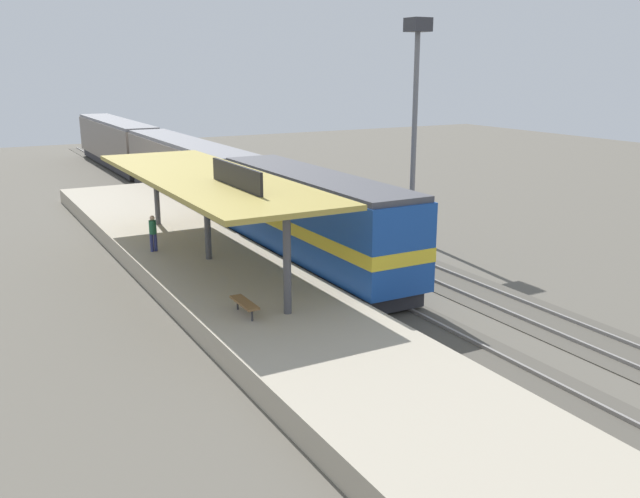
{
  "coord_description": "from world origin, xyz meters",
  "views": [
    {
      "loc": [
        -14.57,
        -28.36,
        9.32
      ],
      "look_at": [
        -1.38,
        -4.53,
        2.0
      ],
      "focal_mm": 38.42,
      "sensor_mm": 36.0,
      "label": 1
    }
  ],
  "objects_px": {
    "light_mast": "(416,84)",
    "person_waiting": "(153,231)",
    "locomotive": "(313,221)",
    "platform_bench": "(244,303)",
    "passenger_carriage_front": "(187,172)",
    "passenger_carriage_rear": "(117,143)"
  },
  "relations": [
    {
      "from": "passenger_carriage_front",
      "to": "light_mast",
      "type": "bearing_deg",
      "value": -62.63
    },
    {
      "from": "passenger_carriage_rear",
      "to": "person_waiting",
      "type": "distance_m",
      "value": 35.58
    },
    {
      "from": "light_mast",
      "to": "person_waiting",
      "type": "xyz_separation_m",
      "value": [
        -14.2,
        0.87,
        -6.54
      ]
    },
    {
      "from": "platform_bench",
      "to": "person_waiting",
      "type": "bearing_deg",
      "value": 92.29
    },
    {
      "from": "platform_bench",
      "to": "passenger_carriage_front",
      "type": "distance_m",
      "value": 24.88
    },
    {
      "from": "locomotive",
      "to": "person_waiting",
      "type": "relative_size",
      "value": 8.44
    },
    {
      "from": "platform_bench",
      "to": "light_mast",
      "type": "relative_size",
      "value": 0.15
    },
    {
      "from": "passenger_carriage_rear",
      "to": "person_waiting",
      "type": "xyz_separation_m",
      "value": [
        -6.4,
        -35.0,
        -0.46
      ]
    },
    {
      "from": "locomotive",
      "to": "passenger_carriage_rear",
      "type": "xyz_separation_m",
      "value": [
        0.0,
        38.8,
        -0.1
      ]
    },
    {
      "from": "platform_bench",
      "to": "locomotive",
      "type": "xyz_separation_m",
      "value": [
        6.0,
        6.12,
        1.07
      ]
    },
    {
      "from": "passenger_carriage_rear",
      "to": "person_waiting",
      "type": "relative_size",
      "value": 11.7
    },
    {
      "from": "platform_bench",
      "to": "passenger_carriage_front",
      "type": "relative_size",
      "value": 0.08
    },
    {
      "from": "passenger_carriage_front",
      "to": "passenger_carriage_rear",
      "type": "relative_size",
      "value": 1.0
    },
    {
      "from": "passenger_carriage_front",
      "to": "light_mast",
      "type": "height_order",
      "value": "light_mast"
    },
    {
      "from": "locomotive",
      "to": "light_mast",
      "type": "relative_size",
      "value": 1.23
    },
    {
      "from": "passenger_carriage_front",
      "to": "passenger_carriage_rear",
      "type": "bearing_deg",
      "value": 90.0
    },
    {
      "from": "light_mast",
      "to": "platform_bench",
      "type": "bearing_deg",
      "value": -146.72
    },
    {
      "from": "platform_bench",
      "to": "locomotive",
      "type": "height_order",
      "value": "locomotive"
    },
    {
      "from": "passenger_carriage_front",
      "to": "person_waiting",
      "type": "relative_size",
      "value": 11.7
    },
    {
      "from": "locomotive",
      "to": "light_mast",
      "type": "height_order",
      "value": "light_mast"
    },
    {
      "from": "platform_bench",
      "to": "light_mast",
      "type": "distance_m",
      "value": 17.95
    },
    {
      "from": "platform_bench",
      "to": "passenger_carriage_rear",
      "type": "xyz_separation_m",
      "value": [
        6.0,
        44.92,
        0.97
      ]
    }
  ]
}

